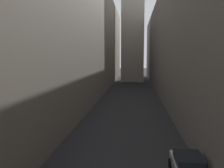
% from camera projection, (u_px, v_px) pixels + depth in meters
% --- Properties ---
extents(ground_plane, '(264.00, 264.00, 0.00)m').
position_uv_depth(ground_plane, '(129.00, 101.00, 41.32)').
color(ground_plane, '#232326').
extents(building_block_left, '(10.77, 108.00, 23.74)m').
position_uv_depth(building_block_left, '(71.00, 34.00, 43.06)').
color(building_block_left, gray).
rests_on(building_block_left, ground).
extents(building_block_right, '(14.82, 108.00, 20.25)m').
position_uv_depth(building_block_right, '(204.00, 43.00, 40.87)').
color(building_block_right, slate).
rests_on(building_block_right, ground).
extents(parked_car_right_far, '(2.00, 4.30, 1.55)m').
position_uv_depth(parked_car_right_far, '(189.00, 167.00, 14.47)').
color(parked_car_right_far, '#B7B7BC').
rests_on(parked_car_right_far, ground).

